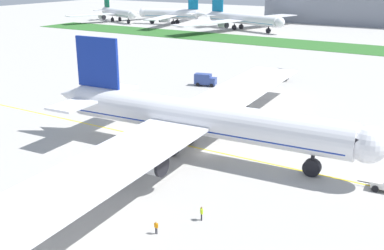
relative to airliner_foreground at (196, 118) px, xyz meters
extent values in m
plane|color=#ADAAA5|center=(1.41, 0.64, -5.89)|extent=(600.00, 600.00, 0.00)
cube|color=yellow|center=(1.41, 2.10, -5.89)|extent=(280.00, 0.36, 0.01)
cube|color=#2D6628|center=(1.41, 120.48, -5.84)|extent=(320.00, 24.00, 0.10)
cylinder|color=white|center=(0.87, 0.05, 0.16)|extent=(47.20, 8.13, 5.38)
cube|color=navy|center=(0.87, 0.05, -0.78)|extent=(45.30, 7.59, 0.65)
sphere|color=white|center=(25.78, 1.51, 0.16)|extent=(5.11, 5.11, 5.11)
cone|color=white|center=(-24.99, -1.47, 0.56)|extent=(6.18, 4.91, 4.57)
cube|color=navy|center=(-18.82, -1.11, 7.15)|extent=(8.47, 1.03, 8.61)
cube|color=white|center=(-20.08, 4.21, 0.97)|extent=(5.66, 8.90, 0.38)
cube|color=white|center=(-19.45, -6.53, 0.97)|extent=(5.66, 8.90, 0.38)
cube|color=white|center=(-2.88, 23.69, -0.51)|extent=(12.79, 42.80, 0.43)
cube|color=white|center=(-0.08, -23.87, -0.51)|extent=(12.79, 42.80, 0.43)
cylinder|color=#B7BABF|center=(-0.91, 14.28, -2.14)|extent=(5.28, 3.25, 2.96)
cylinder|color=black|center=(1.64, 14.43, -2.14)|extent=(0.63, 3.13, 3.11)
cylinder|color=#B7BABF|center=(0.77, -14.29, -2.14)|extent=(5.28, 3.25, 2.96)
cylinder|color=black|center=(3.32, -14.14, -2.14)|extent=(0.63, 3.13, 3.11)
cylinder|color=black|center=(18.68, 1.10, -3.57)|extent=(0.56, 0.56, 2.08)
cylinder|color=black|center=(18.68, 1.10, -4.62)|extent=(2.62, 1.30, 2.56)
cylinder|color=black|center=(-3.05, 2.65, -3.57)|extent=(0.56, 0.56, 2.08)
cylinder|color=black|center=(-3.05, 2.65, -4.62)|extent=(2.62, 1.30, 2.56)
cylinder|color=black|center=(-2.72, -2.99, -3.57)|extent=(0.56, 0.56, 2.08)
cylinder|color=black|center=(-2.72, -2.99, -4.62)|extent=(2.62, 1.30, 2.56)
cube|color=black|center=(24.98, 1.47, 0.83)|extent=(2.12, 4.14, 0.97)
sphere|color=black|center=(-17.10, 1.64, 0.64)|extent=(0.38, 0.38, 0.38)
sphere|color=black|center=(-13.87, 1.83, 0.64)|extent=(0.38, 0.38, 0.38)
sphere|color=black|center=(-10.63, 2.02, 0.64)|extent=(0.38, 0.38, 0.38)
sphere|color=black|center=(-7.39, 2.21, 0.64)|extent=(0.38, 0.38, 0.38)
sphere|color=black|center=(-4.15, 2.40, 0.64)|extent=(0.38, 0.38, 0.38)
sphere|color=black|center=(-0.91, 2.59, 0.64)|extent=(0.38, 0.38, 0.38)
sphere|color=black|center=(2.33, 2.78, 0.64)|extent=(0.38, 0.38, 0.38)
sphere|color=black|center=(5.57, 2.97, 0.64)|extent=(0.38, 0.38, 0.38)
sphere|color=black|center=(8.81, 3.16, 0.64)|extent=(0.38, 0.38, 0.38)
sphere|color=black|center=(12.05, 3.35, 0.64)|extent=(0.38, 0.38, 0.38)
sphere|color=black|center=(15.29, 3.54, 0.64)|extent=(0.38, 0.38, 0.38)
sphere|color=black|center=(18.53, 3.73, 0.64)|extent=(0.38, 0.38, 0.38)
cylinder|color=black|center=(25.88, 1.52, -5.29)|extent=(1.80, 0.23, 0.12)
cylinder|color=black|center=(27.50, 0.49, -5.44)|extent=(0.92, 0.40, 0.90)
cylinder|color=black|center=(27.37, 2.73, -5.44)|extent=(0.92, 0.40, 0.90)
cylinder|color=black|center=(11.54, -17.92, -5.45)|extent=(0.13, 0.13, 0.88)
cylinder|color=#BFE519|center=(11.64, -18.04, -4.73)|extent=(0.10, 0.10, 0.56)
cylinder|color=black|center=(11.40, -17.77, -5.45)|extent=(0.13, 0.13, 0.88)
cylinder|color=#BFE519|center=(11.30, -17.65, -4.73)|extent=(0.10, 0.10, 0.56)
cube|color=#BFE519|center=(11.47, -17.85, -4.70)|extent=(0.50, 0.52, 0.63)
sphere|color=#8C6647|center=(11.47, -17.85, -4.25)|extent=(0.24, 0.24, 0.24)
cylinder|color=black|center=(8.74, -23.06, -5.50)|extent=(0.11, 0.11, 0.78)
cylinder|color=orange|center=(8.88, -23.08, -4.87)|extent=(0.09, 0.09, 0.50)
cylinder|color=black|center=(8.56, -23.04, -5.50)|extent=(0.11, 0.11, 0.78)
cylinder|color=orange|center=(8.43, -23.03, -4.87)|extent=(0.09, 0.09, 0.50)
cube|color=orange|center=(8.65, -23.05, -4.84)|extent=(0.43, 0.27, 0.55)
sphere|color=tan|center=(8.65, -23.05, -4.45)|extent=(0.21, 0.21, 0.21)
cube|color=#33478C|center=(-21.98, 40.54, -4.15)|extent=(4.46, 2.93, 2.58)
cube|color=#33478C|center=(-19.41, 41.08, -4.56)|extent=(1.98, 2.33, 1.76)
cube|color=#263347|center=(-18.69, 41.23, -4.21)|extent=(0.45, 1.77, 0.78)
cylinder|color=black|center=(-19.63, 42.12, -5.44)|extent=(0.94, 0.48, 0.90)
cylinder|color=black|center=(-19.19, 40.03, -5.44)|extent=(0.94, 0.48, 0.90)
cylinder|color=black|center=(-23.20, 41.37, -5.44)|extent=(0.94, 0.48, 0.90)
cylinder|color=black|center=(-22.76, 39.28, -5.44)|extent=(0.94, 0.48, 0.90)
cube|color=black|center=(-6.99, 56.01, -4.16)|extent=(3.87, 2.98, 2.57)
cube|color=black|center=(-9.15, 56.49, -4.50)|extent=(1.79, 2.43, 1.88)
cube|color=#263347|center=(-9.76, 56.63, -4.13)|extent=(0.49, 1.89, 0.83)
cylinder|color=black|center=(-9.39, 55.37, -5.44)|extent=(0.94, 0.49, 0.90)
cylinder|color=black|center=(-8.90, 57.61, -5.44)|extent=(0.94, 0.49, 0.90)
cylinder|color=black|center=(-6.39, 54.71, -5.44)|extent=(0.94, 0.49, 0.90)
cylinder|color=black|center=(-5.90, 56.94, -5.44)|extent=(0.94, 0.49, 0.90)
cylinder|color=white|center=(-139.40, 148.37, -0.84)|extent=(29.72, 15.14, 4.50)
cube|color=#055938|center=(-139.40, 148.37, -1.62)|extent=(28.47, 14.36, 0.54)
sphere|color=white|center=(-124.20, 142.45, -0.84)|extent=(4.27, 4.27, 4.27)
cone|color=white|center=(-155.33, 154.58, -0.50)|extent=(6.00, 5.36, 3.82)
cube|color=#055938|center=(-151.20, 152.97, 5.01)|extent=(5.22, 2.39, 7.19)
cube|color=white|center=(-150.13, 157.38, -0.16)|extent=(5.70, 7.91, 0.31)
cube|color=white|center=(-153.39, 149.00, -0.16)|extent=(5.70, 7.91, 0.31)
cube|color=white|center=(-135.06, 163.65, -1.40)|extent=(16.03, 27.69, 0.36)
cube|color=white|center=(-146.55, 134.18, -1.40)|extent=(16.03, 27.69, 0.36)
cylinder|color=#B7BABF|center=(-136.44, 157.64, -2.76)|extent=(4.88, 3.85, 2.47)
cylinder|color=black|center=(-134.45, 156.86, -2.76)|extent=(1.29, 2.55, 2.60)
cylinder|color=#B7BABF|center=(-143.49, 139.54, -2.76)|extent=(4.88, 3.85, 2.47)
cylinder|color=black|center=(-141.50, 138.77, -2.76)|extent=(1.29, 2.55, 2.60)
cylinder|color=black|center=(-128.73, 144.21, -3.95)|extent=(0.47, 0.47, 1.74)
cylinder|color=black|center=(-128.73, 144.21, -4.83)|extent=(2.34, 1.67, 2.14)
cylinder|color=black|center=(-140.79, 151.45, -3.95)|extent=(0.47, 0.47, 1.74)
cylinder|color=black|center=(-140.79, 151.45, -4.83)|extent=(2.34, 1.67, 2.14)
cylinder|color=black|center=(-142.51, 147.05, -3.95)|extent=(0.47, 0.47, 1.74)
cylinder|color=black|center=(-142.51, 147.05, -4.83)|extent=(2.34, 1.67, 2.14)
cylinder|color=white|center=(-105.79, 151.99, -0.16)|extent=(30.44, 10.28, 5.10)
cube|color=#0C6B9E|center=(-105.79, 151.99, -1.05)|extent=(29.18, 9.66, 0.61)
sphere|color=white|center=(-121.95, 149.12, -0.16)|extent=(4.84, 4.84, 4.84)
cone|color=white|center=(-88.76, 155.03, 0.22)|extent=(6.28, 5.25, 4.33)
cube|color=#0C6B9E|center=(-93.39, 154.20, 6.47)|extent=(5.41, 1.45, 8.15)
cube|color=white|center=(-91.90, 149.29, 0.60)|extent=(4.68, 8.61, 0.36)
cube|color=white|center=(-93.69, 159.33, 0.60)|extent=(4.68, 8.61, 0.36)
cube|color=white|center=(-101.50, 136.45, -0.80)|extent=(11.23, 27.75, 0.41)
cube|color=white|center=(-107.13, 168.06, -0.80)|extent=(11.23, 27.75, 0.41)
cylinder|color=#B7BABF|center=(-103.46, 142.28, -2.34)|extent=(5.26, 3.61, 2.80)
cylinder|color=black|center=(-105.84, 141.85, -2.34)|extent=(0.93, 2.97, 2.94)
cylinder|color=#B7BABF|center=(-106.95, 161.92, -2.34)|extent=(5.26, 3.61, 2.80)
cylinder|color=black|center=(-109.33, 161.50, -2.34)|extent=(0.93, 2.97, 2.94)
cylinder|color=black|center=(-117.02, 150.00, -3.70)|extent=(0.53, 0.53, 1.97)
cylinder|color=black|center=(-117.02, 150.00, -4.68)|extent=(2.57, 1.50, 2.42)
cylinder|color=black|center=(-102.96, 149.78, -3.70)|extent=(0.53, 0.53, 1.97)
cylinder|color=black|center=(-102.96, 149.78, -4.68)|extent=(2.57, 1.50, 2.42)
cylinder|color=black|center=(-103.90, 155.05, -3.70)|extent=(0.53, 0.53, 1.97)
cylinder|color=black|center=(-103.90, 155.05, -4.68)|extent=(2.57, 1.50, 2.42)
cylinder|color=white|center=(-62.62, 150.01, -0.48)|extent=(41.49, 16.85, 4.81)
cube|color=#0C6B9E|center=(-62.62, 150.01, -1.32)|extent=(39.77, 15.99, 0.58)
sphere|color=white|center=(-41.31, 143.50, -0.48)|extent=(4.57, 4.57, 4.57)
cone|color=white|center=(-84.73, 156.77, -0.12)|extent=(6.26, 5.46, 4.09)
cube|color=#0C6B9E|center=(-79.45, 155.16, 5.77)|extent=(7.36, 2.66, 7.70)
cube|color=white|center=(-78.85, 160.00, 0.24)|extent=(6.66, 8.71, 0.34)
cube|color=white|center=(-81.66, 150.80, 0.24)|extent=(6.66, 8.71, 0.34)
cube|color=white|center=(-58.41, 170.96, -1.08)|extent=(19.84, 38.77, 0.38)
cube|color=white|center=(-70.84, 130.29, -1.08)|extent=(19.84, 38.77, 0.38)
cylinder|color=#B7BABF|center=(-59.68, 162.48, -2.54)|extent=(5.14, 3.87, 2.65)
cylinder|color=black|center=(-57.50, 161.81, -2.54)|extent=(1.19, 2.77, 2.78)
cylinder|color=#B7BABF|center=(-67.15, 138.03, -2.54)|extent=(5.14, 3.87, 2.65)
cylinder|color=black|center=(-64.97, 137.37, -2.54)|extent=(1.19, 2.77, 2.78)
cylinder|color=black|center=(-47.39, 145.36, -3.82)|extent=(0.50, 0.50, 1.86)
cylinder|color=black|center=(-47.39, 145.36, -4.75)|extent=(2.49, 1.65, 2.29)
cylinder|color=black|center=(-65.09, 153.41, -3.82)|extent=(0.50, 0.50, 1.86)
cylinder|color=black|center=(-65.09, 153.41, -4.75)|extent=(2.49, 1.65, 2.29)
cylinder|color=black|center=(-66.56, 148.58, -3.82)|extent=(0.50, 0.50, 1.86)
cylinder|color=black|center=(-66.56, 148.58, -4.75)|extent=(2.49, 1.65, 2.29)
cube|color=gray|center=(-23.52, 203.40, 3.11)|extent=(92.41, 20.00, 18.00)
camera|label=1|loc=(35.73, -60.03, 22.18)|focal=43.67mm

